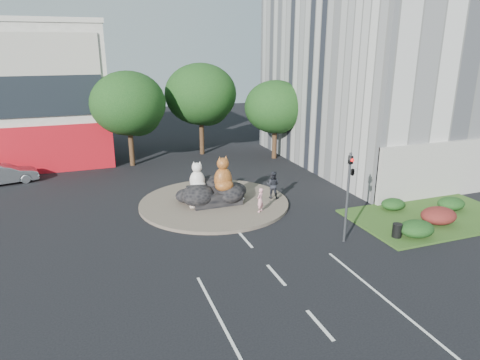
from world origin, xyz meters
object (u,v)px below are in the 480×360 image
Objects in this scene: cat_white at (197,176)px; litter_bin at (397,230)px; cat_tabby at (223,173)px; pedestrian_dark at (273,185)px; kitten_calico at (193,202)px; pedestrian_pink at (260,200)px; kitten_white at (241,195)px; parked_car at (5,174)px.

litter_bin is at bearing -32.52° from cat_white.
cat_tabby reaches higher than pedestrian_dark.
pedestrian_pink is at bearing 0.60° from kitten_calico.
kitten_calico is at bearing 177.87° from cat_tabby.
parked_car is at bearing 101.58° from kitten_white.
pedestrian_dark is at bearing 1.72° from cat_white.
parked_car is at bearing -78.14° from pedestrian_pink.
cat_white is 0.83× the size of cat_tabby.
pedestrian_pink is at bearing 134.02° from litter_bin.
kitten_calico is at bearing 140.50° from litter_bin.
kitten_calico is 12.44m from litter_bin.
cat_white is 3.28m from kitten_white.
pedestrian_dark is at bearing 28.53° from kitten_calico.
pedestrian_dark is 2.44× the size of litter_bin.
cat_tabby is 3.00× the size of litter_bin.
parked_car is (-12.17, 10.67, 0.12)m from kitten_calico.
pedestrian_dark is at bearing -52.56° from kitten_white.
cat_tabby is 3.13m from pedestrian_pink.
pedestrian_pink is 2.00× the size of litter_bin.
cat_tabby is at bearing 32.89° from pedestrian_dark.
litter_bin is at bearing -141.97° from parked_car.
pedestrian_pink is 0.34× the size of parked_car.
kitten_white is 2.31m from pedestrian_dark.
cat_tabby reaches higher than kitten_white.
cat_white is at bearing 135.15° from litter_bin.
kitten_calico is 1.12× the size of litter_bin.
cat_white is 4.57m from pedestrian_pink.
litter_bin is at bearing -98.49° from kitten_white.
cat_tabby is (1.56, -0.73, 0.20)m from cat_white.
kitten_calico is 5.70m from pedestrian_dark.
cat_white is at bearing 145.10° from cat_tabby.
cat_white is at bearing 25.82° from pedestrian_dark.
kitten_calico is 0.46× the size of pedestrian_dark.
litter_bin is (9.59, -7.91, -0.13)m from kitten_calico.
kitten_white is at bearing -6.36° from cat_tabby.
parked_car is at bearing 5.74° from pedestrian_dark.
parked_car is (-16.05, 12.66, -0.22)m from pedestrian_pink.
cat_white is at bearing 122.00° from kitten_white.
kitten_white is 0.40× the size of pedestrian_dark.
cat_white is 12.76m from litter_bin.
pedestrian_pink is 0.82× the size of pedestrian_dark.
kitten_white is (2.85, -0.66, -1.49)m from cat_white.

